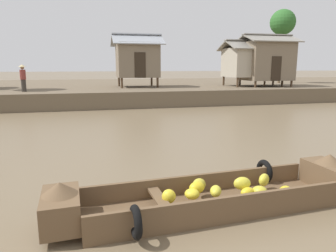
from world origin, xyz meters
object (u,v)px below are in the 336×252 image
object	(u,v)px
stilt_house_mid_right	(253,62)
palm_tree_far	(283,23)
banana_boat	(214,195)
stilt_house_right	(266,60)
vendor_person	(23,77)
stilt_house_mid_left	(137,59)

from	to	relation	value
stilt_house_mid_right	palm_tree_far	xyz separation A→B (m)	(4.73, 3.50, 3.53)
banana_boat	stilt_house_right	distance (m)	20.76
stilt_house_right	vendor_person	bearing A→B (deg)	-175.71
stilt_house_mid_left	banana_boat	bearing A→B (deg)	-94.13
stilt_house_mid_right	stilt_house_mid_left	bearing A→B (deg)	173.10
palm_tree_far	vendor_person	world-z (taller)	palm_tree_far
stilt_house_mid_left	stilt_house_right	world-z (taller)	stilt_house_right
stilt_house_mid_right	stilt_house_right	distance (m)	0.99
banana_boat	palm_tree_far	size ratio (longest dim) A/B	0.89
stilt_house_mid_right	stilt_house_right	world-z (taller)	stilt_house_right
stilt_house_right	vendor_person	xyz separation A→B (m)	(-17.43, -1.31, -1.09)
stilt_house_mid_left	palm_tree_far	world-z (taller)	palm_tree_far
stilt_house_right	palm_tree_far	size ratio (longest dim) A/B	0.62
banana_boat	palm_tree_far	distance (m)	26.81
palm_tree_far	vendor_person	size ratio (longest dim) A/B	4.01
stilt_house_mid_left	palm_tree_far	size ratio (longest dim) A/B	0.60
stilt_house_mid_left	vendor_person	size ratio (longest dim) A/B	2.39
stilt_house_mid_left	vendor_person	bearing A→B (deg)	-158.77
banana_boat	stilt_house_mid_left	size ratio (longest dim) A/B	1.49
stilt_house_mid_right	vendor_person	world-z (taller)	stilt_house_mid_right
stilt_house_mid_left	stilt_house_mid_right	xyz separation A→B (m)	(9.07, -1.10, -0.16)
stilt_house_mid_left	vendor_person	xyz separation A→B (m)	(-7.53, -2.93, -1.14)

